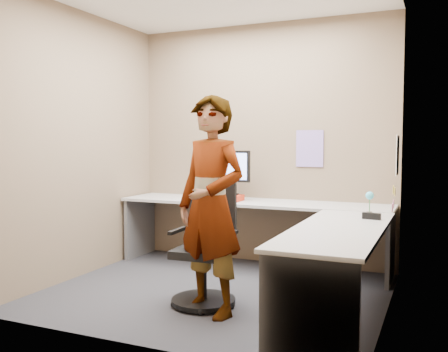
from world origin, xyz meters
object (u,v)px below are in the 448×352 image
at_px(monitor, 228,169).
at_px(office_chair, 206,255).
at_px(person, 211,206).
at_px(desk, 274,225).

height_order(monitor, office_chair, monitor).
distance_m(monitor, office_chair, 1.44).
xyz_separation_m(monitor, office_chair, (0.33, -1.23, -0.66)).
bearing_deg(office_chair, person, -58.61).
height_order(desk, person, person).
bearing_deg(office_chair, monitor, 102.03).
bearing_deg(monitor, office_chair, -74.63).
relative_size(desk, person, 1.71).
xyz_separation_m(desk, person, (-0.23, -0.91, 0.28)).
height_order(desk, office_chair, office_chair).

